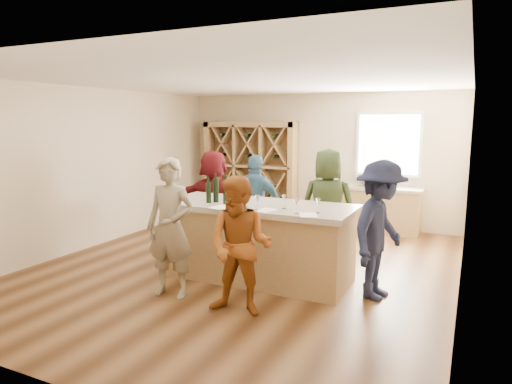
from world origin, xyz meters
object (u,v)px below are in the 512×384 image
at_px(person_near_right, 240,246).
at_px(wine_bottle_d, 226,193).
at_px(tasting_counter_base, 257,244).
at_px(person_far_mid, 256,205).
at_px(sink, 369,181).
at_px(wine_bottle_b, 209,193).
at_px(person_near_left, 170,228).
at_px(person_far_left, 214,199).
at_px(person_far_right, 328,206).
at_px(wine_bottle_e, 238,193).
at_px(wine_bottle_c, 216,191).
at_px(wine_rack, 251,170).
at_px(person_server, 380,230).

bearing_deg(person_near_right, wine_bottle_d, 119.76).
bearing_deg(tasting_counter_base, person_far_mid, 116.03).
relative_size(sink, wine_bottle_b, 1.89).
xyz_separation_m(person_near_left, person_far_left, (-0.65, 2.17, -0.02)).
height_order(person_near_right, person_far_right, person_far_right).
relative_size(wine_bottle_e, person_near_right, 0.18).
height_order(wine_bottle_e, person_far_right, person_far_right).
bearing_deg(wine_bottle_c, wine_bottle_b, -126.61).
bearing_deg(wine_rack, wine_bottle_b, -72.28).
bearing_deg(person_near_left, wine_bottle_b, 78.81).
relative_size(tasting_counter_base, person_far_mid, 1.55).
relative_size(wine_rack, wine_bottle_d, 7.06).
distance_m(person_near_right, person_server, 1.79).
distance_m(person_near_right, person_far_left, 2.86).
height_order(wine_bottle_b, wine_bottle_d, wine_bottle_d).
distance_m(wine_rack, person_near_left, 4.81).
xyz_separation_m(tasting_counter_base, wine_bottle_b, (-0.64, -0.23, 0.72)).
bearing_deg(person_near_right, tasting_counter_base, 99.41).
height_order(wine_bottle_e, person_far_left, person_far_left).
height_order(sink, wine_bottle_d, wine_bottle_d).
relative_size(person_server, person_far_left, 1.02).
xyz_separation_m(wine_bottle_d, person_near_left, (-0.32, -0.86, -0.35)).
xyz_separation_m(person_server, person_far_mid, (-2.22, 1.06, -0.04)).
bearing_deg(person_far_mid, person_near_right, 111.33).
height_order(wine_bottle_d, person_near_left, person_near_left).
bearing_deg(person_near_right, person_far_left, 119.59).
bearing_deg(person_near_left, person_far_right, 50.86).
height_order(wine_bottle_d, person_far_mid, person_far_mid).
xyz_separation_m(wine_bottle_d, person_far_right, (1.08, 1.32, -0.33)).
bearing_deg(person_server, wine_bottle_c, 105.11).
height_order(wine_bottle_b, person_far_mid, person_far_mid).
bearing_deg(person_far_left, wine_rack, -80.87).
distance_m(person_far_right, person_far_left, 2.05).
xyz_separation_m(sink, wine_bottle_b, (-1.47, -3.77, 0.21)).
bearing_deg(person_near_left, person_near_right, -12.92).
distance_m(wine_bottle_c, wine_bottle_e, 0.34).
relative_size(wine_bottle_c, person_far_left, 0.19).
bearing_deg(wine_bottle_b, person_far_mid, 84.74).
relative_size(tasting_counter_base, person_near_left, 1.46).
bearing_deg(wine_bottle_d, wine_bottle_b, -170.34).
xyz_separation_m(wine_bottle_e, person_far_mid, (-0.29, 1.19, -0.39)).
bearing_deg(wine_bottle_b, person_server, 5.81).
xyz_separation_m(wine_rack, person_far_left, (0.51, -2.49, -0.24)).
bearing_deg(person_far_right, person_server, 127.70).
height_order(tasting_counter_base, person_near_right, person_near_right).
xyz_separation_m(wine_bottle_e, person_far_left, (-1.13, 1.24, -0.36)).
bearing_deg(wine_rack, person_far_left, -78.43).
height_order(wine_bottle_b, person_server, person_server).
relative_size(person_far_right, person_far_left, 1.05).
relative_size(wine_bottle_d, person_far_mid, 0.19).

